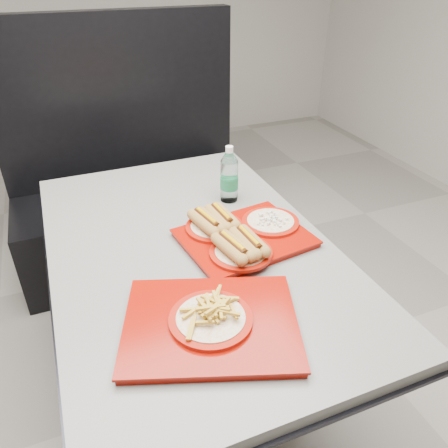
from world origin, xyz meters
name	(u,v)px	position (x,y,z in m)	size (l,w,h in m)	color
ground	(197,390)	(0.00, 0.00, 0.00)	(6.00, 6.00, 0.00)	gray
diner_table	(192,283)	(0.00, 0.00, 0.58)	(0.92, 1.42, 0.75)	black
booth_bench	(133,195)	(0.00, 1.09, 0.40)	(1.30, 0.57, 1.35)	black
tray_near	(240,234)	(0.16, -0.05, 0.78)	(0.45, 0.38, 0.09)	#880C03
tray_far	(211,321)	(-0.07, -0.39, 0.78)	(0.54, 0.48, 0.09)	#880C03
water_bottle	(229,177)	(0.24, 0.24, 0.85)	(0.07, 0.07, 0.22)	silver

